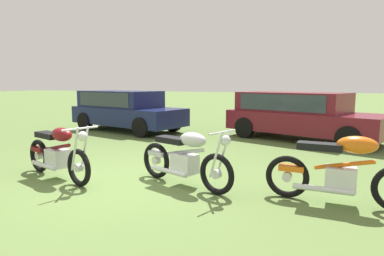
% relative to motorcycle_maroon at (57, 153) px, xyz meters
% --- Properties ---
extents(ground_plane, '(120.00, 120.00, 0.00)m').
position_rel_motorcycle_maroon_xyz_m(ground_plane, '(1.11, 0.12, -0.48)').
color(ground_plane, '#567038').
extents(motorcycle_maroon, '(1.94, 0.99, 1.02)m').
position_rel_motorcycle_maroon_xyz_m(motorcycle_maroon, '(0.00, 0.00, 0.00)').
color(motorcycle_maroon, black).
rests_on(motorcycle_maroon, ground).
extents(motorcycle_silver, '(1.90, 1.03, 1.02)m').
position_rel_motorcycle_maroon_xyz_m(motorcycle_silver, '(2.28, 0.37, -0.01)').
color(motorcycle_silver, black).
rests_on(motorcycle_silver, ground).
extents(motorcycle_orange, '(2.06, 0.64, 1.02)m').
position_rel_motorcycle_maroon_xyz_m(motorcycle_orange, '(4.66, 0.28, 0.01)').
color(motorcycle_orange, black).
rests_on(motorcycle_orange, ground).
extents(car_navy, '(4.58, 2.87, 1.43)m').
position_rel_motorcycle_maroon_xyz_m(car_navy, '(-2.15, 5.87, 0.35)').
color(car_navy, '#161E4C').
rests_on(car_navy, ground).
extents(car_burgundy, '(4.85, 3.39, 1.43)m').
position_rel_motorcycle_maroon_xyz_m(car_burgundy, '(3.86, 5.94, 0.35)').
color(car_burgundy, maroon).
rests_on(car_burgundy, ground).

